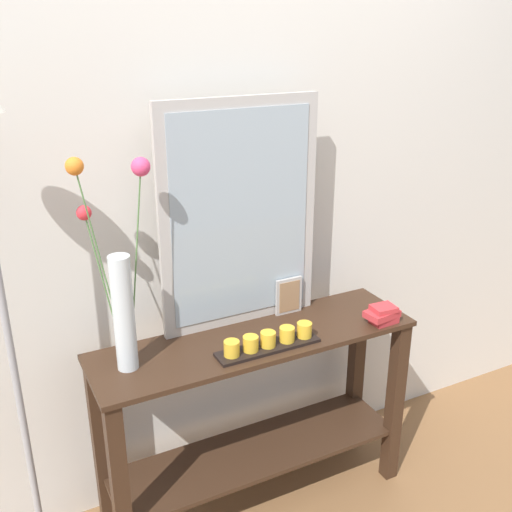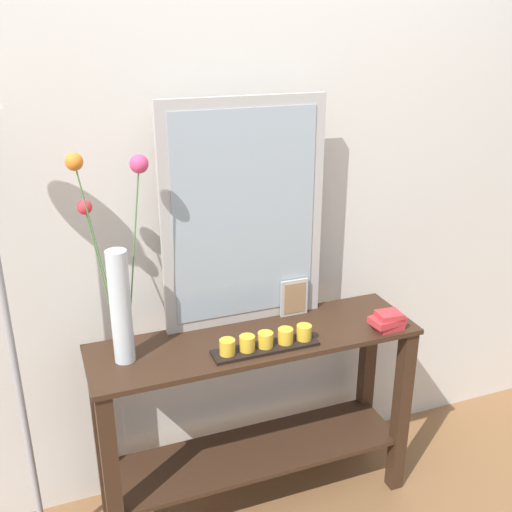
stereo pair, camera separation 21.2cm
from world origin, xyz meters
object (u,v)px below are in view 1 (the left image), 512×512
Objects in this scene: tall_vase_left at (120,288)px; candle_tray at (269,342)px; picture_frame_small at (289,296)px; book_stack at (383,314)px; console_table at (256,403)px; mirror_leaning at (240,216)px.

candle_tray is (0.49, -0.12, -0.27)m from tall_vase_left.
tall_vase_left is 1.85× the size of candle_tray.
picture_frame_small is at bearing 46.27° from candle_tray.
console_table is at bearing 166.17° from book_stack.
picture_frame_small is at bearing -7.81° from mirror_leaning.
console_table is 3.18× the size of candle_tray.
console_table is 0.34m from candle_tray.
mirror_leaning is at bearing 89.04° from candle_tray.
mirror_leaning is 1.19× the size of tall_vase_left.
candle_tray is at bearing -133.73° from picture_frame_small.
book_stack is at bearing -3.13° from candle_tray.
mirror_leaning is 0.53m from tall_vase_left.
book_stack is at bearing -8.43° from tall_vase_left.
console_table is at bearing 92.63° from candle_tray.
console_table is 9.09× the size of book_stack.
tall_vase_left is at bearing 166.42° from candle_tray.
picture_frame_small is (0.21, 0.12, 0.37)m from console_table.
mirror_leaning is at bearing 172.19° from picture_frame_small.
book_stack is (0.49, -0.27, -0.40)m from mirror_leaning.
book_stack is at bearing -28.77° from mirror_leaning.
picture_frame_small is 0.38m from book_stack.
book_stack is (0.29, -0.24, -0.04)m from picture_frame_small.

